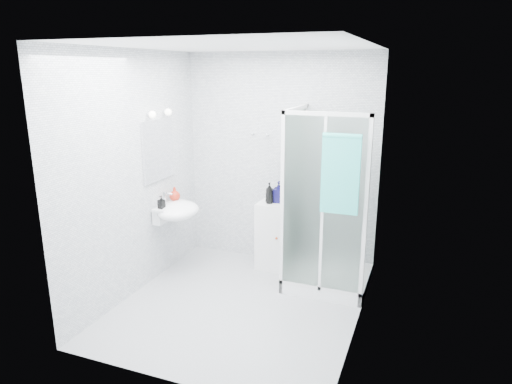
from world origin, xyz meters
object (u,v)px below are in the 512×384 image
at_px(wall_basin, 176,211).
at_px(hand_towel, 341,172).
at_px(shower_enclosure, 321,248).
at_px(soap_dispenser_black, 161,202).
at_px(storage_cabinet, 273,235).
at_px(soap_dispenser_orange, 175,194).
at_px(shampoo_bottle_a, 269,193).
at_px(shampoo_bottle_b, 279,192).

relative_size(wall_basin, hand_towel, 0.70).
bearing_deg(wall_basin, shower_enclosure, 10.81).
height_order(wall_basin, soap_dispenser_black, same).
relative_size(storage_cabinet, soap_dispenser_black, 5.67).
xyz_separation_m(wall_basin, hand_towel, (1.91, -0.09, 0.63)).
height_order(storage_cabinet, soap_dispenser_orange, soap_dispenser_orange).
bearing_deg(soap_dispenser_orange, shampoo_bottle_a, 19.16).
xyz_separation_m(wall_basin, shampoo_bottle_a, (0.96, 0.55, 0.17)).
height_order(storage_cabinet, hand_towel, hand_towel).
relative_size(storage_cabinet, shampoo_bottle_a, 3.29).
bearing_deg(hand_towel, soap_dispenser_black, -177.70).
bearing_deg(soap_dispenser_black, shampoo_bottle_a, 34.26).
xyz_separation_m(storage_cabinet, soap_dispenser_orange, (-1.11, -0.41, 0.53)).
distance_m(storage_cabinet, soap_dispenser_black, 1.41).
distance_m(shampoo_bottle_b, soap_dispenser_black, 1.39).
bearing_deg(wall_basin, hand_towel, -2.55).
bearing_deg(storage_cabinet, soap_dispenser_orange, -157.90).
bearing_deg(storage_cabinet, soap_dispenser_black, -143.41).
height_order(shampoo_bottle_a, shampoo_bottle_b, shampoo_bottle_b).
height_order(shower_enclosure, soap_dispenser_black, shower_enclosure).
height_order(hand_towel, shampoo_bottle_a, hand_towel).
bearing_deg(shampoo_bottle_a, shower_enclosure, -18.43).
xyz_separation_m(hand_towel, shampoo_bottle_b, (-0.86, 0.72, -0.46)).
xyz_separation_m(shower_enclosure, wall_basin, (-1.66, -0.32, 0.35)).
bearing_deg(shampoo_bottle_a, hand_towel, -33.67).
bearing_deg(hand_towel, soap_dispenser_orange, 172.71).
xyz_separation_m(soap_dispenser_orange, soap_dispenser_black, (0.03, -0.34, -0.01)).
xyz_separation_m(shampoo_bottle_a, soap_dispenser_orange, (-1.08, -0.37, -0.02)).
distance_m(shower_enclosure, wall_basin, 1.72).
relative_size(shower_enclosure, shampoo_bottle_b, 7.73).
distance_m(shampoo_bottle_a, soap_dispenser_orange, 1.14).
bearing_deg(soap_dispenser_orange, hand_towel, -7.29).
distance_m(hand_towel, shampoo_bottle_b, 1.21).
bearing_deg(soap_dispenser_black, storage_cabinet, 34.70).
bearing_deg(shampoo_bottle_b, hand_towel, -39.74).
height_order(wall_basin, shampoo_bottle_a, shampoo_bottle_a).
bearing_deg(hand_towel, shampoo_bottle_b, 140.26).
bearing_deg(shampoo_bottle_a, soap_dispenser_orange, -160.84).
relative_size(storage_cabinet, shampoo_bottle_b, 3.24).
relative_size(storage_cabinet, hand_towel, 1.05).
distance_m(wall_basin, shampoo_bottle_b, 1.23).
bearing_deg(wall_basin, storage_cabinet, 30.47).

